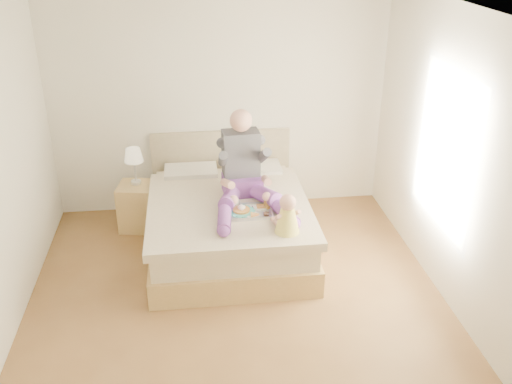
{
  "coord_description": "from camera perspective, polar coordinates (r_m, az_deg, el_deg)",
  "views": [
    {
      "loc": [
        -0.37,
        -4.47,
        3.35
      ],
      "look_at": [
        0.29,
        0.9,
        0.73
      ],
      "focal_mm": 40.0,
      "sensor_mm": 36.0,
      "label": 1
    }
  ],
  "objects": [
    {
      "name": "bed",
      "position": [
        6.34,
        -2.83,
        -2.75
      ],
      "size": [
        1.7,
        2.18,
        1.0
      ],
      "color": "#A7874E",
      "rests_on": "ground"
    },
    {
      "name": "tray",
      "position": [
        5.83,
        -0.58,
        -1.8
      ],
      "size": [
        0.45,
        0.35,
        0.13
      ],
      "rotation": [
        0.0,
        0.0,
        0.01
      ],
      "color": "silver",
      "rests_on": "bed"
    },
    {
      "name": "room",
      "position": [
        4.86,
        -1.19,
        3.62
      ],
      "size": [
        4.02,
        4.22,
        2.71
      ],
      "color": "brown",
      "rests_on": "ground"
    },
    {
      "name": "lamp",
      "position": [
        6.62,
        -12.14,
        3.43
      ],
      "size": [
        0.21,
        0.21,
        0.44
      ],
      "color": "silver",
      "rests_on": "nightstand"
    },
    {
      "name": "adult",
      "position": [
        6.02,
        -1.16,
        1.8
      ],
      "size": [
        0.82,
        1.19,
        0.97
      ],
      "rotation": [
        0.0,
        0.0,
        0.08
      ],
      "color": "#6F388D",
      "rests_on": "bed"
    },
    {
      "name": "nightstand",
      "position": [
        6.83,
        -11.55,
        -1.41
      ],
      "size": [
        0.51,
        0.47,
        0.55
      ],
      "rotation": [
        0.0,
        0.0,
        -0.17
      ],
      "color": "#A7874E",
      "rests_on": "ground"
    },
    {
      "name": "baby",
      "position": [
        5.44,
        3.11,
        -2.47
      ],
      "size": [
        0.28,
        0.36,
        0.4
      ],
      "rotation": [
        0.0,
        0.0,
        0.31
      ],
      "color": "#FFED50",
      "rests_on": "bed"
    }
  ]
}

